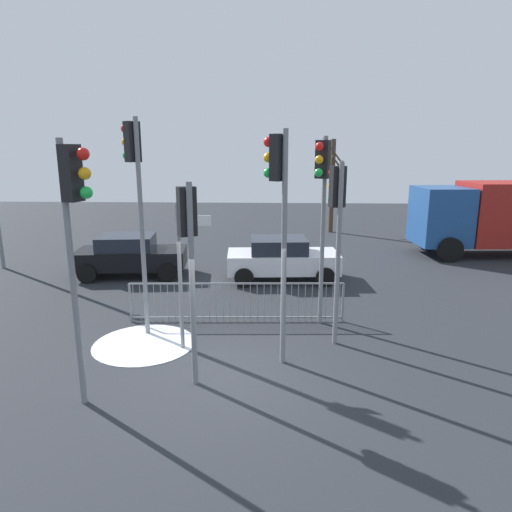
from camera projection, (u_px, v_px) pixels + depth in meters
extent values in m
plane|color=#26282D|center=(225.00, 375.00, 9.19)|extent=(60.00, 60.00, 0.00)
cylinder|color=slate|center=(192.00, 288.00, 8.42)|extent=(0.11, 0.11, 3.90)
cube|color=black|center=(187.00, 211.00, 8.24)|extent=(0.39, 0.35, 0.90)
sphere|color=red|center=(182.00, 194.00, 8.39)|extent=(0.20, 0.20, 0.20)
sphere|color=orange|center=(183.00, 210.00, 8.46)|extent=(0.20, 0.20, 0.20)
sphere|color=green|center=(183.00, 226.00, 8.53)|extent=(0.20, 0.20, 0.20)
cylinder|color=slate|center=(142.00, 231.00, 10.66)|extent=(0.11, 0.11, 5.16)
cube|color=black|center=(132.00, 142.00, 10.30)|extent=(0.37, 0.39, 0.90)
sphere|color=red|center=(125.00, 129.00, 10.39)|extent=(0.20, 0.20, 0.20)
sphere|color=orange|center=(126.00, 142.00, 10.46)|extent=(0.20, 0.20, 0.20)
sphere|color=green|center=(127.00, 155.00, 10.53)|extent=(0.20, 0.20, 0.20)
cylinder|color=slate|center=(284.00, 252.00, 9.18)|extent=(0.11, 0.11, 4.84)
cube|color=black|center=(278.00, 158.00, 8.86)|extent=(0.37, 0.39, 0.90)
sphere|color=red|center=(269.00, 142.00, 8.94)|extent=(0.20, 0.20, 0.20)
sphere|color=orange|center=(268.00, 158.00, 9.01)|extent=(0.20, 0.20, 0.20)
sphere|color=green|center=(268.00, 173.00, 9.08)|extent=(0.20, 0.20, 0.20)
cylinder|color=slate|center=(338.00, 257.00, 10.21)|extent=(0.11, 0.11, 4.19)
cube|color=black|center=(338.00, 187.00, 10.00)|extent=(0.37, 0.31, 0.90)
sphere|color=red|center=(333.00, 172.00, 10.17)|extent=(0.20, 0.20, 0.20)
sphere|color=orange|center=(332.00, 186.00, 10.24)|extent=(0.20, 0.20, 0.20)
sphere|color=green|center=(332.00, 199.00, 10.31)|extent=(0.20, 0.20, 0.20)
cylinder|color=slate|center=(323.00, 234.00, 11.40)|extent=(0.11, 0.11, 4.76)
cube|color=black|center=(323.00, 159.00, 10.83)|extent=(0.38, 0.34, 0.90)
sphere|color=red|center=(319.00, 146.00, 10.55)|extent=(0.20, 0.20, 0.20)
sphere|color=orange|center=(319.00, 160.00, 10.62)|extent=(0.20, 0.20, 0.20)
sphere|color=green|center=(319.00, 173.00, 10.69)|extent=(0.20, 0.20, 0.20)
cylinder|color=slate|center=(73.00, 279.00, 7.67)|extent=(0.11, 0.11, 4.63)
cube|color=black|center=(71.00, 173.00, 7.22)|extent=(0.29, 0.36, 0.90)
sphere|color=red|center=(83.00, 154.00, 7.08)|extent=(0.20, 0.20, 0.20)
sphere|color=orange|center=(85.00, 173.00, 7.15)|extent=(0.20, 0.20, 0.20)
sphere|color=green|center=(86.00, 193.00, 7.22)|extent=(0.20, 0.20, 0.20)
cylinder|color=slate|center=(180.00, 279.00, 10.04)|extent=(0.09, 0.09, 3.32)
cube|color=white|center=(195.00, 220.00, 9.66)|extent=(0.70, 0.14, 0.22)
cube|color=slate|center=(236.00, 284.00, 11.78)|extent=(5.57, 0.29, 0.04)
cube|color=slate|center=(237.00, 317.00, 11.99)|extent=(5.57, 0.29, 0.04)
cylinder|color=slate|center=(134.00, 303.00, 11.89)|extent=(0.02, 0.02, 1.05)
cylinder|color=slate|center=(141.00, 303.00, 11.89)|extent=(0.02, 0.02, 1.05)
cylinder|color=slate|center=(147.00, 303.00, 11.89)|extent=(0.02, 0.02, 1.05)
cylinder|color=slate|center=(154.00, 303.00, 11.89)|extent=(0.02, 0.02, 1.05)
cylinder|color=slate|center=(161.00, 303.00, 11.89)|extent=(0.02, 0.02, 1.05)
cylinder|color=slate|center=(168.00, 303.00, 11.89)|extent=(0.02, 0.02, 1.05)
cylinder|color=slate|center=(175.00, 303.00, 11.89)|extent=(0.02, 0.02, 1.05)
cylinder|color=slate|center=(182.00, 303.00, 11.89)|extent=(0.02, 0.02, 1.05)
cylinder|color=slate|center=(189.00, 303.00, 11.89)|extent=(0.02, 0.02, 1.05)
cylinder|color=slate|center=(195.00, 303.00, 11.89)|extent=(0.02, 0.02, 1.05)
cylinder|color=slate|center=(202.00, 303.00, 11.89)|extent=(0.02, 0.02, 1.05)
cylinder|color=slate|center=(209.00, 303.00, 11.90)|extent=(0.02, 0.02, 1.05)
cylinder|color=slate|center=(216.00, 303.00, 11.90)|extent=(0.02, 0.02, 1.05)
cylinder|color=slate|center=(223.00, 303.00, 11.90)|extent=(0.02, 0.02, 1.05)
cylinder|color=slate|center=(230.00, 303.00, 11.90)|extent=(0.02, 0.02, 1.05)
cylinder|color=slate|center=(237.00, 303.00, 11.90)|extent=(0.02, 0.02, 1.05)
cylinder|color=slate|center=(243.00, 303.00, 11.90)|extent=(0.02, 0.02, 1.05)
cylinder|color=slate|center=(250.00, 303.00, 11.90)|extent=(0.02, 0.02, 1.05)
cylinder|color=slate|center=(257.00, 303.00, 11.90)|extent=(0.02, 0.02, 1.05)
cylinder|color=slate|center=(264.00, 303.00, 11.90)|extent=(0.02, 0.02, 1.05)
cylinder|color=slate|center=(271.00, 303.00, 11.90)|extent=(0.02, 0.02, 1.05)
cylinder|color=slate|center=(278.00, 303.00, 11.90)|extent=(0.02, 0.02, 1.05)
cylinder|color=slate|center=(285.00, 303.00, 11.90)|extent=(0.02, 0.02, 1.05)
cylinder|color=slate|center=(291.00, 303.00, 11.90)|extent=(0.02, 0.02, 1.05)
cylinder|color=slate|center=(298.00, 303.00, 11.90)|extent=(0.02, 0.02, 1.05)
cylinder|color=slate|center=(305.00, 303.00, 11.90)|extent=(0.02, 0.02, 1.05)
cylinder|color=slate|center=(312.00, 303.00, 11.90)|extent=(0.02, 0.02, 1.05)
cylinder|color=slate|center=(319.00, 303.00, 11.90)|extent=(0.02, 0.02, 1.05)
cylinder|color=slate|center=(326.00, 303.00, 11.90)|extent=(0.02, 0.02, 1.05)
cylinder|color=slate|center=(333.00, 303.00, 11.90)|extent=(0.02, 0.02, 1.05)
cylinder|color=slate|center=(339.00, 303.00, 11.91)|extent=(0.02, 0.02, 1.05)
cylinder|color=slate|center=(130.00, 303.00, 11.89)|extent=(0.06, 0.06, 1.05)
cylinder|color=slate|center=(343.00, 303.00, 11.91)|extent=(0.06, 0.06, 1.05)
cube|color=black|center=(132.00, 258.00, 16.24)|extent=(3.96, 2.10, 0.65)
cube|color=#1E232D|center=(126.00, 243.00, 16.10)|extent=(2.05, 1.70, 0.55)
cylinder|color=black|center=(173.00, 261.00, 17.23)|extent=(0.66, 0.29, 0.64)
cylinder|color=black|center=(167.00, 272.00, 15.58)|extent=(0.66, 0.29, 0.64)
cylinder|color=black|center=(100.00, 262.00, 17.05)|extent=(0.66, 0.29, 0.64)
cylinder|color=black|center=(87.00, 274.00, 15.40)|extent=(0.66, 0.29, 0.64)
cube|color=silver|center=(283.00, 261.00, 15.75)|extent=(3.91, 1.96, 0.65)
cube|color=#1E232D|center=(279.00, 246.00, 15.62)|extent=(2.00, 1.63, 0.55)
cylinder|color=black|center=(317.00, 264.00, 16.69)|extent=(0.65, 0.26, 0.64)
cylinder|color=black|center=(325.00, 277.00, 15.04)|extent=(0.65, 0.26, 0.64)
cylinder|color=black|center=(244.00, 265.00, 16.62)|extent=(0.65, 0.26, 0.64)
cylinder|color=black|center=(244.00, 278.00, 14.96)|extent=(0.65, 0.26, 0.64)
cube|color=navy|center=(440.00, 216.00, 19.15)|extent=(2.15, 2.43, 2.40)
cylinder|color=black|center=(450.00, 250.00, 18.26)|extent=(1.02, 0.37, 1.00)
cylinder|color=black|center=(427.00, 238.00, 20.60)|extent=(1.02, 0.37, 1.00)
cylinder|color=#473828|center=(332.00, 187.00, 24.37)|extent=(0.25, 0.25, 4.96)
cylinder|color=#473828|center=(339.00, 165.00, 23.71)|extent=(0.90, 0.65, 0.99)
cylinder|color=#473828|center=(340.00, 170.00, 24.20)|extent=(0.20, 0.91, 1.04)
cylinder|color=#473828|center=(334.00, 153.00, 23.38)|extent=(1.27, 0.11, 1.58)
cylinder|color=white|center=(144.00, 344.00, 10.62)|extent=(2.36, 2.36, 0.01)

